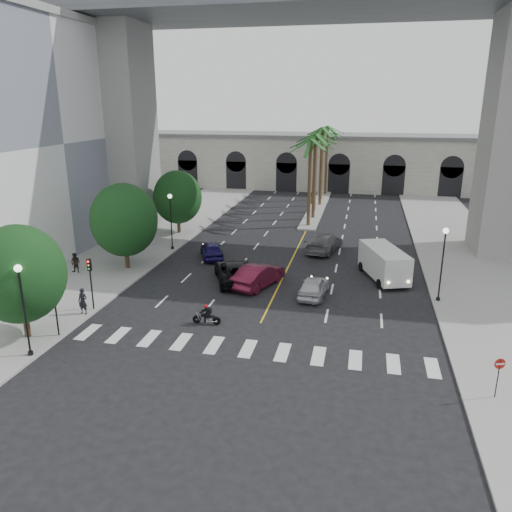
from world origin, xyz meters
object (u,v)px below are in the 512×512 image
at_px(traffic_signal_far, 90,276).
at_px(cargo_van, 384,262).
at_px(car_b, 259,275).
at_px(pedestrian_a, 83,301).
at_px(lamp_post_right, 443,258).
at_px(traffic_signal_near, 54,298).
at_px(car_e, 212,250).
at_px(car_d, 324,242).
at_px(lamp_post_left_near, 23,303).
at_px(pedestrian_b, 76,263).
at_px(car_a, 314,286).
at_px(lamp_post_left_far, 171,217).
at_px(do_not_enter_sign, 499,370).
at_px(motorcycle_rider, 207,315).
at_px(car_c, 234,271).

height_order(traffic_signal_far, cargo_van, traffic_signal_far).
xyz_separation_m(car_b, pedestrian_a, (-10.00, -7.81, 0.17)).
xyz_separation_m(lamp_post_right, pedestrian_a, (-22.90, -7.37, -2.20)).
bearing_deg(traffic_signal_near, car_e, 76.05).
bearing_deg(car_d, cargo_van, 139.66).
distance_m(car_b, car_d, 11.12).
relative_size(lamp_post_left_near, pedestrian_b, 3.24).
bearing_deg(pedestrian_b, car_a, -1.53).
xyz_separation_m(lamp_post_left_far, do_not_enter_sign, (23.89, -19.96, -1.65)).
relative_size(lamp_post_right, pedestrian_b, 3.24).
height_order(traffic_signal_near, car_a, traffic_signal_near).
height_order(traffic_signal_far, do_not_enter_sign, traffic_signal_far).
distance_m(lamp_post_left_far, pedestrian_b, 9.80).
bearing_deg(motorcycle_rider, lamp_post_left_near, -144.59).
relative_size(cargo_van, do_not_enter_sign, 2.88).
distance_m(car_d, pedestrian_b, 21.92).
height_order(car_c, do_not_enter_sign, do_not_enter_sign).
bearing_deg(pedestrian_a, car_c, 48.31).
xyz_separation_m(traffic_signal_near, do_not_enter_sign, (23.79, -1.46, -0.94)).
distance_m(motorcycle_rider, pedestrian_b, 14.90).
bearing_deg(pedestrian_a, car_e, 73.85).
height_order(lamp_post_right, car_c, lamp_post_right).
height_order(car_a, pedestrian_a, pedestrian_a).
xyz_separation_m(motorcycle_rider, pedestrian_a, (-8.27, -0.51, 0.43)).
bearing_deg(lamp_post_right, car_b, 178.04).
relative_size(lamp_post_left_near, traffic_signal_near, 1.47).
relative_size(lamp_post_left_far, car_c, 0.91).
distance_m(car_a, do_not_enter_sign, 14.91).
xyz_separation_m(lamp_post_left_far, car_b, (9.90, -7.56, -2.37)).
bearing_deg(car_c, cargo_van, 172.18).
xyz_separation_m(traffic_signal_far, do_not_enter_sign, (23.79, -5.46, -0.94)).
height_order(lamp_post_left_near, car_a, lamp_post_left_near).
height_order(cargo_van, pedestrian_a, cargo_van).
xyz_separation_m(traffic_signal_far, car_e, (4.23, 13.02, -1.76)).
height_order(lamp_post_right, traffic_signal_near, lamp_post_right).
xyz_separation_m(lamp_post_left_far, cargo_van, (19.17, -3.95, -1.83)).
relative_size(lamp_post_right, traffic_signal_near, 1.47).
relative_size(car_c, car_d, 1.02).
bearing_deg(traffic_signal_near, car_c, 56.24).
distance_m(lamp_post_right, car_e, 19.74).
xyz_separation_m(lamp_post_left_near, traffic_signal_far, (0.10, 6.50, -0.71)).
relative_size(motorcycle_rider, pedestrian_b, 1.11).
relative_size(traffic_signal_near, motorcycle_rider, 1.99).
relative_size(traffic_signal_near, car_a, 0.85).
height_order(lamp_post_right, car_d, lamp_post_right).
distance_m(traffic_signal_near, car_d, 25.46).
bearing_deg(lamp_post_left_near, lamp_post_left_far, 90.00).
bearing_deg(motorcycle_rider, pedestrian_b, 151.36).
height_order(car_d, pedestrian_a, pedestrian_a).
height_order(car_d, pedestrian_b, pedestrian_b).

